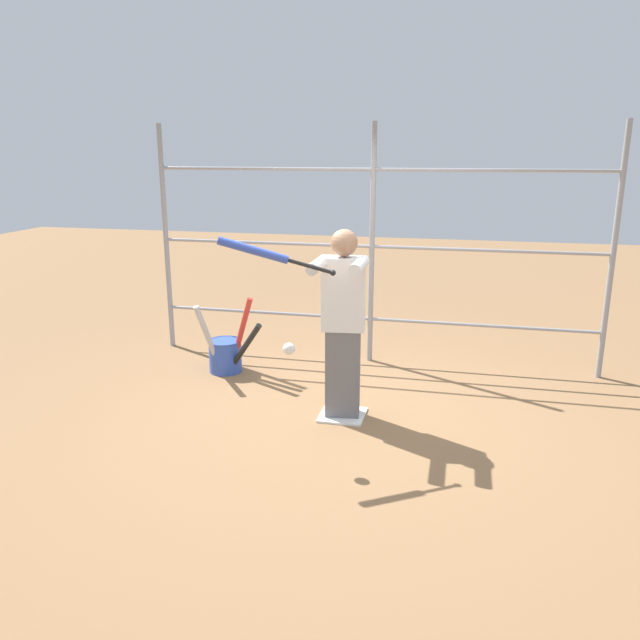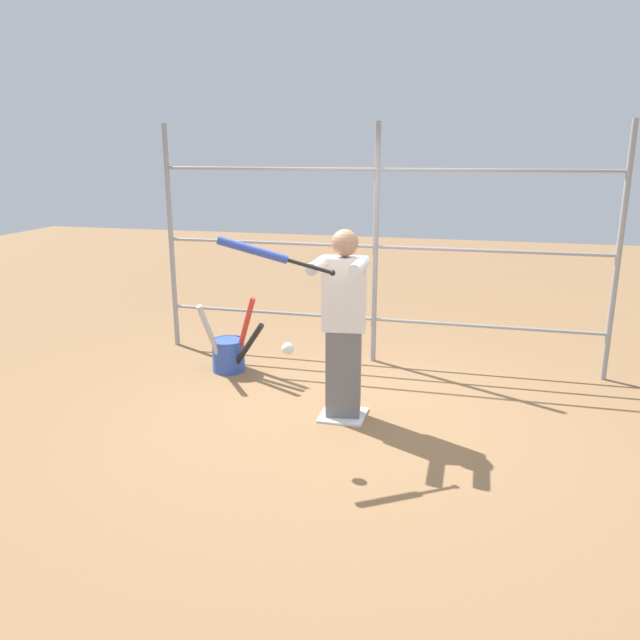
% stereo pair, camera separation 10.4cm
% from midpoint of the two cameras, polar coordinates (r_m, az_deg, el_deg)
% --- Properties ---
extents(ground_plane, '(24.00, 24.00, 0.00)m').
position_cam_midpoint_polar(ground_plane, '(5.71, 1.54, -8.76)').
color(ground_plane, olive).
extents(home_plate, '(0.40, 0.40, 0.02)m').
position_cam_midpoint_polar(home_plate, '(5.71, 1.54, -8.67)').
color(home_plate, white).
rests_on(home_plate, ground).
extents(fence_backstop, '(4.96, 0.06, 2.62)m').
position_cam_midpoint_polar(fence_backstop, '(6.87, 4.33, 6.72)').
color(fence_backstop, '#939399').
rests_on(fence_backstop, ground).
extents(batter, '(0.43, 0.60, 1.69)m').
position_cam_midpoint_polar(batter, '(5.39, 1.57, 0.07)').
color(batter, slate).
rests_on(batter, ground).
extents(baseball_bat_swinging, '(0.87, 0.36, 0.33)m').
position_cam_midpoint_polar(baseball_bat_swinging, '(4.80, -5.84, 6.11)').
color(baseball_bat_swinging, black).
extents(softball_in_flight, '(0.10, 0.10, 0.10)m').
position_cam_midpoint_polar(softball_in_flight, '(4.77, -3.49, -2.66)').
color(softball_in_flight, white).
extents(bat_bucket, '(0.72, 0.55, 0.85)m').
position_cam_midpoint_polar(bat_bucket, '(6.80, -9.00, -3.00)').
color(bat_bucket, '#3351B2').
rests_on(bat_bucket, ground).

